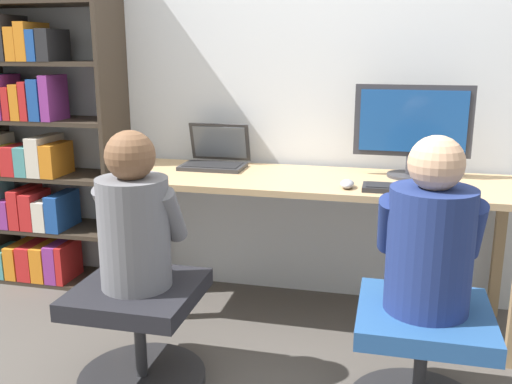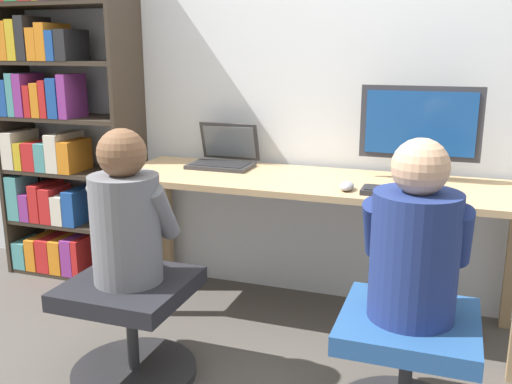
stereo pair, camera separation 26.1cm
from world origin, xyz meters
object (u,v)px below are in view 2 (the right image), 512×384
object	(u,v)px
person_at_monitor	(415,242)
bookshelf	(54,119)
keyboard	(408,193)
person_at_laptop	(126,215)
office_chair_left	(406,363)
desktop_monitor	(420,132)
laptop	(224,157)
office_chair_right	(132,321)

from	to	relation	value
person_at_monitor	bookshelf	bearing A→B (deg)	158.61
keyboard	person_at_laptop	xyz separation A→B (m)	(-1.03, -0.56, -0.04)
person_at_laptop	office_chair_left	bearing A→B (deg)	2.21
person_at_monitor	desktop_monitor	bearing A→B (deg)	94.02
bookshelf	keyboard	bearing A→B (deg)	-8.54
person_at_monitor	person_at_laptop	size ratio (longest dim) A/B	1.02
office_chair_left	bookshelf	world-z (taller)	bookshelf
person_at_monitor	keyboard	bearing A→B (deg)	97.59
bookshelf	desktop_monitor	bearing A→B (deg)	-0.03
laptop	person_at_monitor	xyz separation A→B (m)	(1.05, -0.83, -0.08)
office_chair_right	bookshelf	xyz separation A→B (m)	(-1.00, 0.87, 0.69)
person_at_laptop	keyboard	bearing A→B (deg)	28.77
keyboard	office_chair_left	size ratio (longest dim) A/B	0.75
person_at_laptop	bookshelf	size ratio (longest dim) A/B	0.32
laptop	person_at_monitor	distance (m)	1.34
keyboard	bookshelf	bearing A→B (deg)	171.46
keyboard	office_chair_right	world-z (taller)	keyboard
laptop	bookshelf	distance (m)	1.07
office_chair_right	laptop	bearing A→B (deg)	86.61
desktop_monitor	office_chair_left	size ratio (longest dim) A/B	1.05
keyboard	office_chair_left	xyz separation A→B (m)	(0.07, -0.52, -0.50)
keyboard	person_at_monitor	world-z (taller)	person_at_monitor
person_at_laptop	bookshelf	world-z (taller)	bookshelf
person_at_laptop	desktop_monitor	bearing A→B (deg)	39.87
desktop_monitor	bookshelf	size ratio (longest dim) A/B	0.29
desktop_monitor	keyboard	size ratio (longest dim) A/B	1.40
laptop	person_at_laptop	bearing A→B (deg)	-93.40
person_at_laptop	office_chair_right	bearing A→B (deg)	-90.00
desktop_monitor	person_at_monitor	size ratio (longest dim) A/B	0.87
office_chair_left	person_at_monitor	bearing A→B (deg)	90.00
office_chair_left	person_at_laptop	world-z (taller)	person_at_laptop
office_chair_right	keyboard	bearing A→B (deg)	28.94
laptop	bookshelf	world-z (taller)	bookshelf
office_chair_right	person_at_laptop	bearing A→B (deg)	90.00
desktop_monitor	laptop	bearing A→B (deg)	179.49
keyboard	person_at_laptop	distance (m)	1.17
person_at_monitor	office_chair_right	bearing A→B (deg)	-177.35
office_chair_left	keyboard	bearing A→B (deg)	97.53
desktop_monitor	person_at_monitor	world-z (taller)	desktop_monitor
laptop	person_at_monitor	world-z (taller)	person_at_monitor
person_at_monitor	person_at_laptop	distance (m)	1.10
desktop_monitor	keyboard	distance (m)	0.37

